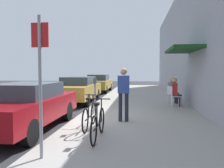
{
  "coord_description": "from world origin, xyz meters",
  "views": [
    {
      "loc": [
        2.16,
        -7.63,
        1.72
      ],
      "look_at": [
        0.35,
        7.78,
        0.82
      ],
      "focal_mm": 36.05,
      "sensor_mm": 36.0,
      "label": 1
    }
  ],
  "objects_px": {
    "cafe_chair_0": "(175,95)",
    "cafe_chair_1": "(172,93)",
    "parked_car_0": "(26,105)",
    "bicycle_1": "(90,116)",
    "street_sign": "(40,76)",
    "pedestrian_standing": "(124,90)",
    "parked_car_1": "(78,89)",
    "parked_car_2": "(99,83)",
    "bicycle_0": "(98,124)",
    "seated_patron_1": "(173,89)",
    "parking_meter": "(95,92)",
    "seated_patron_0": "(176,91)"
  },
  "relations": [
    {
      "from": "cafe_chair_0",
      "to": "cafe_chair_1",
      "type": "bearing_deg",
      "value": 89.73
    },
    {
      "from": "parked_car_0",
      "to": "bicycle_1",
      "type": "distance_m",
      "value": 1.94
    },
    {
      "from": "street_sign",
      "to": "pedestrian_standing",
      "type": "distance_m",
      "value": 3.48
    },
    {
      "from": "parked_car_1",
      "to": "parked_car_2",
      "type": "xyz_separation_m",
      "value": [
        -0.0,
        6.31,
        0.0
      ]
    },
    {
      "from": "parked_car_1",
      "to": "bicycle_0",
      "type": "relative_size",
      "value": 2.57
    },
    {
      "from": "parked_car_1",
      "to": "parked_car_2",
      "type": "relative_size",
      "value": 1.0
    },
    {
      "from": "parked_car_2",
      "to": "parked_car_1",
      "type": "bearing_deg",
      "value": -90.0
    },
    {
      "from": "cafe_chair_1",
      "to": "pedestrian_standing",
      "type": "height_order",
      "value": "pedestrian_standing"
    },
    {
      "from": "street_sign",
      "to": "bicycle_1",
      "type": "bearing_deg",
      "value": 79.29
    },
    {
      "from": "pedestrian_standing",
      "to": "seated_patron_1",
      "type": "bearing_deg",
      "value": 62.75
    },
    {
      "from": "cafe_chair_1",
      "to": "seated_patron_1",
      "type": "xyz_separation_m",
      "value": [
        0.06,
        0.02,
        0.19
      ]
    },
    {
      "from": "cafe_chair_0",
      "to": "cafe_chair_1",
      "type": "height_order",
      "value": "same"
    },
    {
      "from": "parked_car_0",
      "to": "parking_meter",
      "type": "distance_m",
      "value": 3.01
    },
    {
      "from": "parking_meter",
      "to": "pedestrian_standing",
      "type": "distance_m",
      "value": 2.13
    },
    {
      "from": "parked_car_2",
      "to": "cafe_chair_0",
      "type": "bearing_deg",
      "value": -58.18
    },
    {
      "from": "cafe_chair_0",
      "to": "seated_patron_1",
      "type": "height_order",
      "value": "seated_patron_1"
    },
    {
      "from": "parked_car_1",
      "to": "seated_patron_1",
      "type": "height_order",
      "value": "seated_patron_1"
    },
    {
      "from": "parked_car_2",
      "to": "cafe_chair_0",
      "type": "height_order",
      "value": "parked_car_2"
    },
    {
      "from": "cafe_chair_0",
      "to": "street_sign",
      "type": "bearing_deg",
      "value": -117.69
    },
    {
      "from": "parking_meter",
      "to": "seated_patron_1",
      "type": "bearing_deg",
      "value": 36.02
    },
    {
      "from": "bicycle_1",
      "to": "street_sign",
      "type": "bearing_deg",
      "value": -100.71
    },
    {
      "from": "bicycle_0",
      "to": "seated_patron_0",
      "type": "relative_size",
      "value": 1.33
    },
    {
      "from": "street_sign",
      "to": "seated_patron_0",
      "type": "relative_size",
      "value": 2.02
    },
    {
      "from": "seated_patron_1",
      "to": "parked_car_0",
      "type": "bearing_deg",
      "value": -134.44
    },
    {
      "from": "street_sign",
      "to": "bicycle_1",
      "type": "xyz_separation_m",
      "value": [
        0.42,
        2.22,
        -1.16
      ]
    },
    {
      "from": "street_sign",
      "to": "seated_patron_0",
      "type": "xyz_separation_m",
      "value": [
        3.45,
        6.46,
        -0.82
      ]
    },
    {
      "from": "cafe_chair_1",
      "to": "seated_patron_1",
      "type": "distance_m",
      "value": 0.2
    },
    {
      "from": "bicycle_1",
      "to": "pedestrian_standing",
      "type": "height_order",
      "value": "pedestrian_standing"
    },
    {
      "from": "parked_car_0",
      "to": "parked_car_1",
      "type": "bearing_deg",
      "value": 90.0
    },
    {
      "from": "street_sign",
      "to": "bicycle_0",
      "type": "relative_size",
      "value": 1.52
    },
    {
      "from": "parked_car_2",
      "to": "bicycle_1",
      "type": "relative_size",
      "value": 2.57
    },
    {
      "from": "bicycle_1",
      "to": "seated_patron_1",
      "type": "height_order",
      "value": "seated_patron_1"
    },
    {
      "from": "cafe_chair_0",
      "to": "pedestrian_standing",
      "type": "height_order",
      "value": "pedestrian_standing"
    },
    {
      "from": "bicycle_1",
      "to": "seated_patron_1",
      "type": "relative_size",
      "value": 1.33
    },
    {
      "from": "parked_car_1",
      "to": "cafe_chair_0",
      "type": "xyz_separation_m",
      "value": [
        4.89,
        -1.57,
        -0.11
      ]
    },
    {
      "from": "bicycle_1",
      "to": "parked_car_1",
      "type": "bearing_deg",
      "value": 108.27
    },
    {
      "from": "cafe_chair_0",
      "to": "cafe_chair_1",
      "type": "relative_size",
      "value": 1.0
    },
    {
      "from": "cafe_chair_0",
      "to": "seated_patron_0",
      "type": "xyz_separation_m",
      "value": [
        0.06,
        -0.0,
        0.19
      ]
    },
    {
      "from": "cafe_chair_0",
      "to": "cafe_chair_1",
      "type": "distance_m",
      "value": 0.89
    },
    {
      "from": "parked_car_1",
      "to": "seated_patron_0",
      "type": "xyz_separation_m",
      "value": [
        4.95,
        -1.57,
        0.08
      ]
    },
    {
      "from": "seated_patron_1",
      "to": "street_sign",
      "type": "bearing_deg",
      "value": -115.11
    },
    {
      "from": "parking_meter",
      "to": "seated_patron_0",
      "type": "height_order",
      "value": "parking_meter"
    },
    {
      "from": "parked_car_1",
      "to": "seated_patron_0",
      "type": "relative_size",
      "value": 3.41
    },
    {
      "from": "street_sign",
      "to": "seated_patron_1",
      "type": "relative_size",
      "value": 2.02
    },
    {
      "from": "parked_car_1",
      "to": "seated_patron_1",
      "type": "relative_size",
      "value": 3.41
    },
    {
      "from": "bicycle_1",
      "to": "cafe_chair_0",
      "type": "bearing_deg",
      "value": 55.01
    },
    {
      "from": "parked_car_1",
      "to": "street_sign",
      "type": "xyz_separation_m",
      "value": [
        1.5,
        -8.03,
        0.9
      ]
    },
    {
      "from": "parked_car_2",
      "to": "parked_car_0",
      "type": "bearing_deg",
      "value": -90.0
    },
    {
      "from": "parked_car_2",
      "to": "seated_patron_0",
      "type": "bearing_deg",
      "value": -57.89
    },
    {
      "from": "cafe_chair_1",
      "to": "parked_car_1",
      "type": "bearing_deg",
      "value": 172.07
    }
  ]
}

